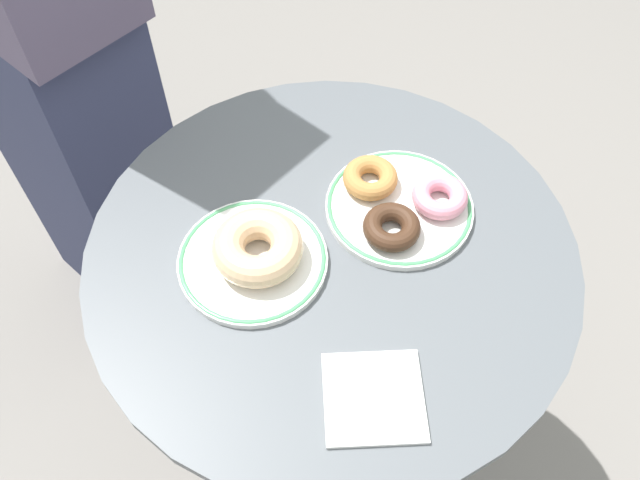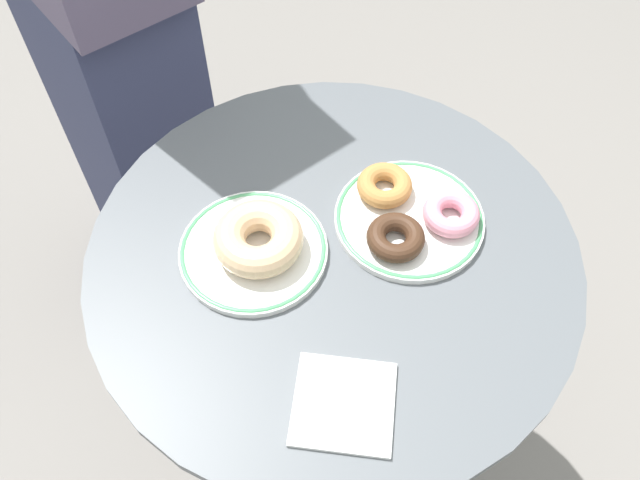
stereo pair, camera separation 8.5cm
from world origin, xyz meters
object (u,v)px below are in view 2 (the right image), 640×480
Objects in this scene: donut_chocolate at (396,240)px; paper_napkin at (342,404)px; plate_left at (253,248)px; plate_right at (409,218)px; donut_old_fashioned at (385,185)px; donut_glazed at (258,239)px; donut_pink_frosted at (451,214)px; cafe_table at (331,323)px.

paper_napkin is at bearing -111.46° from donut_chocolate.
plate_left is 1.71× the size of paper_napkin.
plate_left is 0.96× the size of plate_right.
donut_old_fashioned and donut_chocolate have the same top height.
donut_pink_frosted is at bearing 8.04° from donut_glazed.
donut_glazed is 0.20m from donut_old_fashioned.
plate_left is at bearing -154.94° from donut_old_fashioned.
donut_glazed is (0.01, -0.00, 0.03)m from plate_left.
donut_chocolate is 0.23m from paper_napkin.
donut_old_fashioned is at bearing 75.74° from paper_napkin.
donut_pink_frosted is at bearing -8.35° from plate_right.
donut_pink_frosted is 0.09m from donut_chocolate.
cafe_table is at bearing -157.51° from plate_right.
donut_chocolate is at bearing -152.91° from donut_pink_frosted.
donut_glazed is 0.24m from paper_napkin.
plate_right is at bearing -55.65° from donut_old_fashioned.
plate_right is at bearing 62.54° from donut_chocolate.
donut_glazed is at bearing 178.74° from donut_chocolate.
plate_right reaches higher than cafe_table.
donut_chocolate is (-0.08, -0.04, 0.00)m from donut_pink_frosted.
paper_napkin is at bearing -90.45° from cafe_table.
plate_left reaches higher than paper_napkin.
donut_pink_frosted and donut_old_fashioned have the same top height.
donut_pink_frosted is 0.30m from paper_napkin.
plate_left is 0.22m from plate_right.
plate_right is 0.28m from paper_napkin.
donut_pink_frosted and donut_chocolate have the same top height.
donut_glazed is 1.02× the size of paper_napkin.
donut_glazed reaches higher than plate_left.
cafe_table is 3.65× the size of plate_right.
donut_chocolate is 0.67× the size of paper_napkin.
donut_old_fashioned reaches higher than cafe_table.
plate_left is 0.25m from paper_napkin.
paper_napkin is (0.11, -0.22, -0.00)m from plate_left.
donut_chocolate is (0.19, -0.01, 0.02)m from plate_left.
donut_pink_frosted is 0.67× the size of paper_napkin.
cafe_table is 0.30m from paper_napkin.
donut_chocolate reaches higher than cafe_table.
donut_chocolate reaches higher than paper_napkin.
cafe_table is 0.25m from donut_chocolate.
donut_pink_frosted is at bearing 57.23° from paper_napkin.
plate_right is 2.67× the size of donut_pink_frosted.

